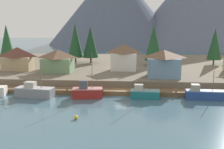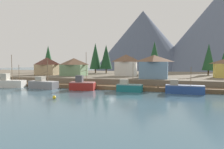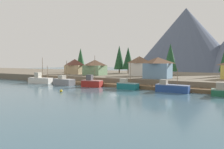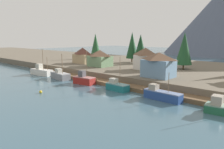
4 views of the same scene
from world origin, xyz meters
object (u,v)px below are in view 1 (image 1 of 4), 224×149
object	(u,v)px
conifer_mid_right	(154,43)
channel_buoy	(76,117)
house_green	(58,60)
fishing_boat_grey	(34,91)
house_white	(124,57)
fishing_boat_blue	(205,94)
conifer_near_right	(215,44)
conifer_back_left	(90,42)
house_tan	(18,58)
house_blue	(164,63)
fishing_boat_teal	(144,93)
fishing_boat_red	(87,92)
conifer_mid_left	(75,40)
conifer_back_right	(7,41)

from	to	relation	value
conifer_mid_right	channel_buoy	world-z (taller)	conifer_mid_right
house_green	channel_buoy	xyz separation A→B (m)	(11.42, -31.37, -5.29)
fishing_boat_grey	house_white	distance (m)	28.60
fishing_boat_blue	conifer_near_right	xyz separation A→B (m)	(10.11, 33.61, 8.02)
fishing_boat_grey	conifer_near_right	size ratio (longest dim) A/B	0.74
fishing_boat_grey	conifer_back_left	bearing A→B (deg)	86.00
fishing_boat_blue	house_tan	size ratio (longest dim) A/B	1.02
conifer_mid_right	channel_buoy	distance (m)	48.67
house_tan	conifer_back_left	world-z (taller)	conifer_back_left
fishing_boat_grey	house_blue	size ratio (longest dim) A/B	1.04
conifer_near_right	conifer_mid_right	world-z (taller)	conifer_mid_right
house_tan	channel_buoy	bearing A→B (deg)	-54.71
house_white	channel_buoy	distance (m)	36.22
house_blue	house_green	bearing A→B (deg)	169.55
fishing_boat_teal	conifer_mid_right	world-z (taller)	conifer_mid_right
fishing_boat_red	conifer_back_left	xyz separation A→B (m)	(-4.57, 34.54, 8.25)
conifer_near_right	house_white	bearing A→B (deg)	-154.98
fishing_boat_teal	house_green	size ratio (longest dim) A/B	1.05
fishing_boat_blue	channel_buoy	size ratio (longest dim) A/B	12.18
fishing_boat_grey	conifer_mid_left	bearing A→B (deg)	94.71
conifer_near_right	conifer_mid_left	world-z (taller)	conifer_mid_left
fishing_boat_grey	fishing_boat_blue	xyz separation A→B (m)	(36.54, 0.75, -0.06)
house_green	conifer_mid_right	distance (m)	30.35
house_blue	conifer_mid_left	xyz separation A→B (m)	(-27.10, 23.75, 3.97)
fishing_boat_red	house_green	world-z (taller)	fishing_boat_red
fishing_boat_blue	conifer_mid_right	bearing A→B (deg)	109.01
fishing_boat_grey	conifer_back_right	size ratio (longest dim) A/B	0.67
house_white	house_blue	xyz separation A→B (m)	(10.30, -8.97, -0.33)
fishing_boat_red	conifer_back_left	distance (m)	35.80
house_green	conifer_near_right	size ratio (longest dim) A/B	0.72
house_blue	channel_buoy	xyz separation A→B (m)	(-16.74, -26.17, -5.62)
fishing_boat_blue	conifer_near_right	bearing A→B (deg)	75.48
fishing_boat_blue	conifer_back_left	distance (m)	45.79
fishing_boat_red	channel_buoy	xyz separation A→B (m)	(0.48, -14.11, -0.92)
fishing_boat_teal	conifer_back_right	size ratio (longest dim) A/B	0.69
fishing_boat_teal	house_blue	xyz separation A→B (m)	(4.96, 11.60, 4.87)
house_green	conifer_mid_left	distance (m)	19.08
conifer_mid_left	fishing_boat_teal	bearing A→B (deg)	-57.94
conifer_mid_right	fishing_boat_red	bearing A→B (deg)	-116.82
house_green	house_white	distance (m)	18.26
conifer_mid_right	conifer_back_left	distance (m)	20.60
fishing_boat_grey	fishing_boat_teal	distance (m)	23.83
fishing_boat_teal	house_white	xyz separation A→B (m)	(-5.34, 20.57, 5.20)
fishing_boat_grey	channel_buoy	world-z (taller)	fishing_boat_grey
house_white	fishing_boat_red	bearing A→B (deg)	-108.22
house_white	house_tan	world-z (taller)	house_white
house_white	conifer_back_left	xyz separation A→B (m)	(-11.49, 13.50, 3.23)
house_white	channel_buoy	xyz separation A→B (m)	(-6.44, -35.14, -5.95)
fishing_boat_red	conifer_mid_left	xyz separation A→B (m)	(-9.88, 35.82, 8.67)
house_white	house_blue	size ratio (longest dim) A/B	0.91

